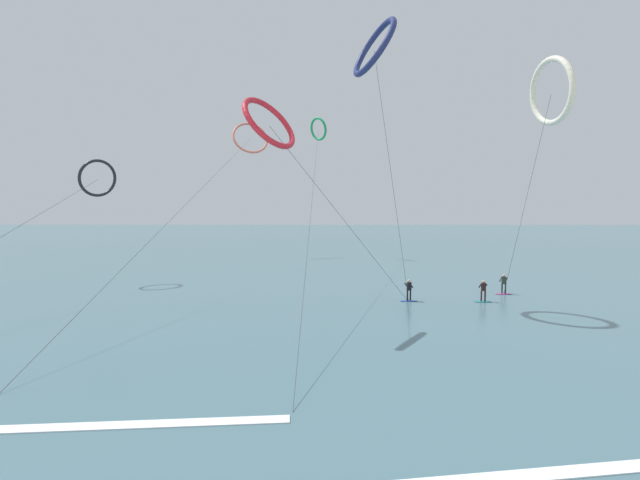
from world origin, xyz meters
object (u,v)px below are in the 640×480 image
object	(u,v)px
kite_crimson	(270,123)
kite_ivory	(551,92)
surfer_magenta	(504,285)
surfer_teal	(483,292)
kite_coral	(250,138)
surfer_cobalt	(409,292)
kite_emerald	(318,129)
kite_charcoal	(97,178)
kite_navy	(374,48)

from	to	relation	value
kite_crimson	kite_ivory	bearing A→B (deg)	-37.82
surfer_magenta	kite_crimson	xyz separation A→B (m)	(-18.07, -10.27, 11.26)
surfer_magenta	surfer_teal	world-z (taller)	same
kite_coral	surfer_teal	bearing A→B (deg)	-76.98
surfer_magenta	kite_ivory	xyz separation A→B (m)	(1.29, -3.83, 14.77)
surfer_cobalt	kite_coral	world-z (taller)	kite_coral
surfer_cobalt	kite_emerald	world-z (taller)	kite_emerald
kite_crimson	kite_emerald	xyz separation A→B (m)	(1.81, 37.71, 7.09)
kite_coral	kite_charcoal	bearing A→B (deg)	-135.89
surfer_cobalt	kite_charcoal	distance (m)	30.60
kite_navy	kite_coral	xyz separation A→B (m)	(-15.27, 33.36, -0.34)
kite_coral	kite_emerald	distance (m)	10.63
surfer_magenta	kite_coral	distance (m)	43.06
surfer_teal	kite_charcoal	size ratio (longest dim) A/B	0.06
surfer_magenta	kite_charcoal	size ratio (longest dim) A/B	0.06
kite_navy	kite_charcoal	bearing A→B (deg)	-131.14
kite_emerald	kite_navy	bearing A→B (deg)	146.28
surfer_cobalt	surfer_magenta	world-z (taller)	same
surfer_cobalt	kite_charcoal	size ratio (longest dim) A/B	0.06
kite_navy	surfer_magenta	bearing A→B (deg)	89.31
surfer_cobalt	kite_navy	distance (m)	18.03
surfer_magenta	kite_navy	xyz separation A→B (m)	(-11.46, -4.42, 17.71)
kite_navy	kite_coral	size ratio (longest dim) A/B	0.40
kite_charcoal	kite_ivory	xyz separation A→B (m)	(37.96, -8.29, 5.45)
kite_charcoal	kite_coral	size ratio (longest dim) A/B	0.56
kite_coral	kite_ivory	world-z (taller)	kite_coral
surfer_magenta	surfer_cobalt	bearing A→B (deg)	61.21
surfer_cobalt	kite_navy	bearing A→B (deg)	2.36
surfer_magenta	kite_crimson	world-z (taller)	kite_crimson
surfer_teal	kite_navy	xyz separation A→B (m)	(-8.65, -1.43, 17.71)
surfer_teal	kite_emerald	world-z (taller)	kite_emerald
surfer_cobalt	kite_navy	xyz separation A→B (m)	(-3.00, -1.52, 17.71)
kite_crimson	kite_charcoal	xyz separation A→B (m)	(-18.60, 14.72, -1.94)
surfer_teal	kite_emerald	xyz separation A→B (m)	(-13.44, 30.43, 18.35)
surfer_magenta	surfer_teal	bearing A→B (deg)	89.08
surfer_cobalt	kite_ivory	bearing A→B (deg)	149.93
kite_emerald	surfer_magenta	bearing A→B (deg)	168.37
kite_ivory	kite_crimson	bearing A→B (deg)	102.12
surfer_magenta	kite_charcoal	xyz separation A→B (m)	(-36.67, 4.45, 9.32)
surfer_magenta	kite_ivory	distance (m)	15.31
surfer_teal	kite_coral	size ratio (longest dim) A/B	0.03
kite_crimson	kite_charcoal	size ratio (longest dim) A/B	0.48
kite_navy	kite_ivory	world-z (taller)	kite_navy
surfer_cobalt	kite_ivory	distance (m)	17.72
kite_crimson	kite_coral	size ratio (longest dim) A/B	0.27
surfer_teal	kite_navy	bearing A→B (deg)	-167.26
surfer_magenta	kite_ivory	size ratio (longest dim) A/B	0.09
kite_crimson	kite_ivory	xyz separation A→B (m)	(19.36, 6.43, 3.51)
surfer_teal	kite_ivory	world-z (taller)	kite_ivory
kite_coral	kite_ivory	xyz separation A→B (m)	(28.03, -32.78, -2.61)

